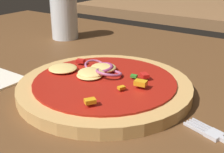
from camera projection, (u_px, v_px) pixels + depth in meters
dining_table at (66, 104)px, 0.47m from camera, size 1.31×0.96×0.04m
pizza at (104, 85)px, 0.47m from camera, size 0.27×0.27×0.03m
beer_glass at (64, 17)px, 0.76m from camera, size 0.07×0.07×0.13m
background_table at (177, 7)px, 1.37m from camera, size 0.76×0.60×0.04m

